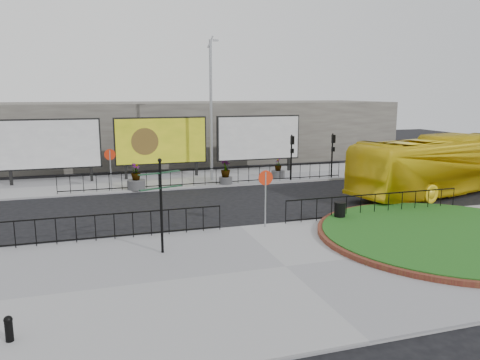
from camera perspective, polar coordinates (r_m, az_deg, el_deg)
name	(u,v)px	position (r m, az deg, el deg)	size (l,w,h in m)	color
ground	(240,229)	(20.42, 0.04, -5.97)	(90.00, 90.00, 0.00)	black
pavement_near	(285,268)	(15.96, 5.57, -10.63)	(30.00, 10.00, 0.12)	gray
pavement_far	(187,179)	(31.75, -6.52, 0.08)	(44.00, 6.00, 0.12)	gray
brick_edge	(448,235)	(20.65, 24.06, -6.13)	(10.40, 10.40, 0.18)	brown
grass_lawn	(448,234)	(20.64, 24.07, -6.07)	(10.00, 10.00, 0.22)	#184713
railing_near_left	(95,228)	(19.06, -17.22, -5.57)	(10.00, 0.10, 1.10)	black
railing_near_right	(375,205)	(22.75, 16.10, -2.91)	(9.00, 0.10, 1.10)	black
railing_far	(211,176)	(29.25, -3.60, 0.44)	(18.00, 0.10, 1.10)	black
speed_sign_far	(110,161)	(28.34, -15.55, 2.30)	(0.64, 0.07, 2.47)	gray
speed_sign_near	(265,186)	(19.91, 3.13, -0.73)	(0.64, 0.07, 2.47)	gray
billboard_left	(50,145)	(31.89, -22.17, 4.03)	(6.20, 0.31, 4.10)	black
billboard_mid	(161,141)	(32.09, -9.59, 4.70)	(6.20, 0.31, 4.10)	black
billboard_right	(259,138)	(33.78, 2.29, 5.13)	(6.20, 0.31, 4.10)	black
lamp_post	(211,108)	(30.58, -3.54, 8.72)	(0.74, 0.18, 9.23)	gray
signal_pole_a	(292,150)	(30.85, 6.33, 3.61)	(0.22, 0.26, 3.00)	black
signal_pole_b	(333,149)	(32.17, 11.23, 3.76)	(0.22, 0.26, 3.00)	black
building_backdrop	(164,132)	(41.21, -9.30, 5.85)	(40.00, 10.00, 5.00)	slate
fingerpost_sign	(161,196)	(16.82, -9.63, -1.99)	(1.59, 0.77, 3.45)	black
bollard	(9,327)	(12.58, -26.36, -15.79)	(0.20, 0.20, 0.63)	black
litter_bin	(340,212)	(21.50, 12.07, -3.80)	(0.53, 0.53, 0.88)	black
bus	(439,165)	(29.27, 23.13, 1.65)	(2.85, 12.20, 3.40)	gold
planter_a	(136,180)	(28.62, -12.55, -0.03)	(1.08, 1.08, 1.57)	#4C4C4F
planter_b	(226,174)	(29.58, -1.77, 0.78)	(0.85, 0.85, 1.53)	#4C4C4F
planter_c	(278,171)	(31.87, 4.66, 1.09)	(0.93, 0.93, 1.33)	#4C4C4F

